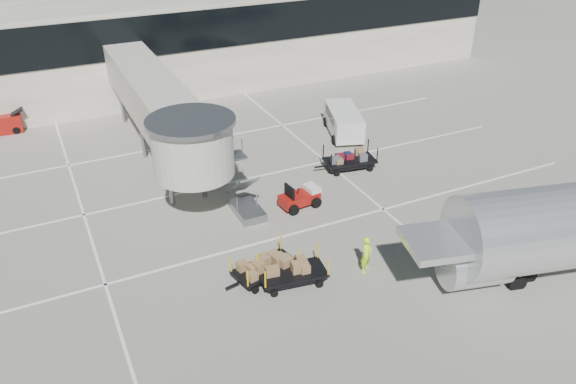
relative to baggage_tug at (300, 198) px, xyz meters
name	(u,v)px	position (x,y,z in m)	size (l,w,h in m)	color
ground	(308,254)	(-1.78, -4.49, -0.57)	(140.00, 140.00, 0.00)	#AEA99B
lane_markings	(233,179)	(-2.44, 4.85, -0.56)	(40.00, 30.00, 0.02)	white
terminal	(152,40)	(-2.13, 25.45, 3.54)	(64.00, 12.11, 15.20)	white
jet_bridge	(164,110)	(-5.75, 7.78, 3.71)	(5.70, 20.40, 6.03)	beige
baggage_tug	(300,198)	(0.00, 0.00, 0.00)	(2.51, 1.75, 1.57)	maroon
suitcase_cart	(350,161)	(5.19, 2.87, 0.01)	(4.23, 2.19, 1.62)	black
box_cart_near	(267,266)	(-4.47, -5.28, 0.05)	(3.95, 2.21, 1.51)	black
box_cart_far	(292,273)	(-3.57, -6.24, 0.00)	(4.05, 2.04, 1.55)	black
ground_worker	(367,254)	(0.12, -6.98, 0.41)	(0.72, 0.47, 1.97)	#BEFF1A
minivan	(343,119)	(7.67, 8.07, 0.59)	(3.60, 5.50, 1.94)	white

